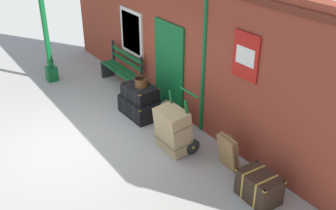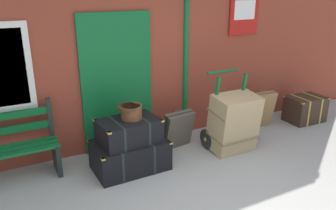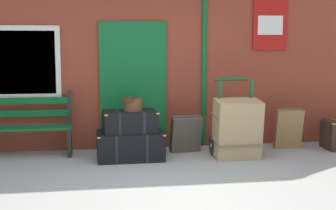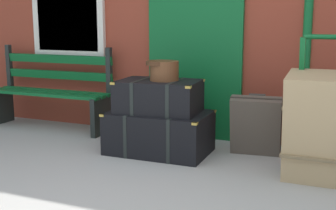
{
  "view_description": "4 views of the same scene",
  "coord_description": "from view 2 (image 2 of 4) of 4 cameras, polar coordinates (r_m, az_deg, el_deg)",
  "views": [
    {
      "loc": [
        6.68,
        -2.32,
        4.47
      ],
      "look_at": [
        0.73,
        1.74,
        0.71
      ],
      "focal_mm": 42.44,
      "sensor_mm": 36.0,
      "label": 1
    },
    {
      "loc": [
        -1.86,
        -2.32,
        2.45
      ],
      "look_at": [
        0.25,
        1.69,
        0.86
      ],
      "focal_mm": 36.55,
      "sensor_mm": 36.0,
      "label": 2
    },
    {
      "loc": [
        -0.89,
        -5.56,
        1.81
      ],
      "look_at": [
        0.22,
        1.59,
        0.83
      ],
      "focal_mm": 52.0,
      "sensor_mm": 36.0,
      "label": 3
    },
    {
      "loc": [
        1.46,
        -2.32,
        1.34
      ],
      "look_at": [
        -0.23,
        1.66,
        0.51
      ],
      "focal_mm": 47.84,
      "sensor_mm": 36.0,
      "label": 4
    }
  ],
  "objects": [
    {
      "name": "brick_facade",
      "position": [
        5.32,
        -7.17,
        10.01
      ],
      "size": [
        10.4,
        0.35,
        3.2
      ],
      "color": "brown",
      "rests_on": "ground"
    },
    {
      "name": "steamer_trunk_base",
      "position": [
        4.85,
        -6.34,
        -8.27
      ],
      "size": [
        1.02,
        0.67,
        0.43
      ],
      "color": "black",
      "rests_on": "ground"
    },
    {
      "name": "steamer_trunk_middle",
      "position": [
        4.69,
        -6.55,
        -4.26
      ],
      "size": [
        0.85,
        0.61,
        0.33
      ],
      "color": "black",
      "rests_on": "steamer_trunk_base"
    },
    {
      "name": "round_hatbox",
      "position": [
        4.62,
        -6.2,
        -1.0
      ],
      "size": [
        0.33,
        0.3,
        0.19
      ],
      "color": "brown",
      "rests_on": "steamer_trunk_middle"
    },
    {
      "name": "porters_trolley",
      "position": [
        5.52,
        9.67,
        -4.16
      ],
      "size": [
        0.71,
        0.56,
        1.21
      ],
      "color": "black",
      "rests_on": "ground"
    },
    {
      "name": "large_brown_trunk",
      "position": [
        5.32,
        10.89,
        -2.94
      ],
      "size": [
        0.7,
        0.53,
        0.92
      ],
      "color": "tan",
      "rests_on": "ground"
    },
    {
      "name": "suitcase_oxblood",
      "position": [
        6.36,
        15.41,
        -0.74
      ],
      "size": [
        0.46,
        0.28,
        0.7
      ],
      "color": "olive",
      "rests_on": "ground"
    },
    {
      "name": "suitcase_beige",
      "position": [
        5.39,
        1.64,
        -4.1
      ],
      "size": [
        0.52,
        0.34,
        0.62
      ],
      "color": "#51473D",
      "rests_on": "ground"
    },
    {
      "name": "corner_trunk",
      "position": [
        6.95,
        21.87,
        -0.61
      ],
      "size": [
        0.71,
        0.52,
        0.49
      ],
      "color": "#332319",
      "rests_on": "ground"
    }
  ]
}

